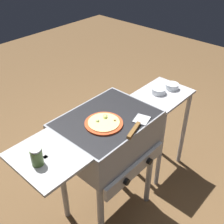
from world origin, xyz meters
TOP-DOWN VIEW (x-y plane):
  - ground_plane at (0.00, 0.00)m, footprint 8.00×8.00m
  - grill at (-0.01, -0.00)m, footprint 0.96×0.53m
  - pizza_cheese at (-0.06, -0.03)m, footprint 0.24×0.24m
  - sauce_jar at (-0.54, -0.01)m, footprint 0.06×0.06m
  - spatula at (0.06, -0.20)m, footprint 0.27×0.13m
  - prep_table at (0.66, 0.00)m, footprint 0.44×0.36m
  - topping_bowl_near at (0.64, 0.03)m, footprint 0.11×0.11m
  - topping_bowl_far at (0.77, -0.01)m, footprint 0.11×0.11m

SIDE VIEW (x-z plane):
  - ground_plane at x=0.00m, z-range 0.00..0.00m
  - prep_table at x=0.66m, z-range 0.17..0.96m
  - grill at x=-0.01m, z-range 0.31..1.21m
  - topping_bowl_near at x=0.64m, z-range 0.79..0.84m
  - topping_bowl_far at x=0.77m, z-range 0.79..0.84m
  - spatula at x=0.06m, z-range 0.90..0.92m
  - pizza_cheese at x=-0.06m, z-range 0.89..0.93m
  - sauce_jar at x=-0.54m, z-range 0.90..1.00m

